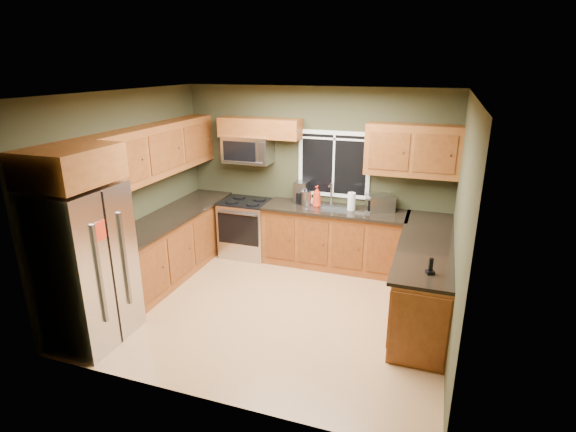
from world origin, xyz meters
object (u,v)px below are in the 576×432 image
Objects in this scene: microwave at (248,149)px; cordless_phone at (430,269)px; range at (247,227)px; refrigerator at (86,266)px; soap_bottle_a at (317,196)px; coffee_maker at (301,193)px; toaster_oven at (380,203)px; kettle at (306,197)px; paper_towel_roll at (351,201)px; soap_bottle_c at (311,200)px.

microwave reaches higher than cordless_phone.
cordless_phone is (2.90, -1.82, 0.52)m from range.
refrigerator is 3.37m from soap_bottle_a.
microwave is at bearing -177.92° from coffee_maker.
refrigerator is at bearing -103.97° from range.
kettle is (-1.11, -0.12, 0.01)m from toaster_oven.
microwave is 2.34× the size of soap_bottle_a.
cordless_phone is (2.90, -1.95, -0.74)m from microwave.
microwave reaches higher than paper_towel_roll.
paper_towel_roll is at bearing 1.21° from range.
refrigerator reaches higher than range.
soap_bottle_a is 0.17m from soap_bottle_c.
paper_towel_roll is at bearing -164.81° from toaster_oven.
soap_bottle_c is at bearing 173.81° from paper_towel_roll.
paper_towel_roll is 0.90× the size of soap_bottle_a.
microwave is 1.20m from kettle.
cordless_phone reaches higher than soap_bottle_c.
paper_towel_roll reaches higher than range.
range is 1.80m from paper_towel_roll.
coffee_maker is 0.83m from paper_towel_roll.
soap_bottle_a is (0.17, -0.00, 0.03)m from kettle.
paper_towel_roll is (1.70, 0.04, 0.60)m from range.
soap_bottle_a is (1.86, 2.80, 0.20)m from refrigerator.
kettle is 0.70m from paper_towel_roll.
range is 2.84× the size of coffee_maker.
microwave is 4.85× the size of soap_bottle_c.
refrigerator is 11.50× the size of soap_bottle_c.
refrigerator is 2.37× the size of microwave.
microwave reaches higher than refrigerator.
paper_towel_roll reaches higher than toaster_oven.
soap_bottle_a is at bearing -0.39° from kettle.
soap_bottle_a is at bearing -179.40° from paper_towel_roll.
refrigerator is 1.92× the size of range.
soap_bottle_c is (0.17, -0.06, -0.08)m from coffee_maker.
soap_bottle_c is at bearing -177.80° from toaster_oven.
refrigerator is 3.69m from paper_towel_roll.
coffee_maker reaches higher than soap_bottle_c.
refrigerator is at bearing -121.16° from soap_bottle_c.
kettle is at bearing -5.97° from microwave.
range is 2.20m from toaster_oven.
coffee_maker is 2.11× the size of soap_bottle_c.
refrigerator is 3.28m from kettle.
coffee_maker is 1.86× the size of cordless_phone.
toaster_oven reaches higher than soap_bottle_c.
kettle is 0.17m from soap_bottle_a.
kettle is 1.79× the size of soap_bottle_c.
toaster_oven is at bearing 3.99° from range.
refrigerator is 10.15× the size of cordless_phone.
paper_towel_roll reaches higher than soap_bottle_c.
microwave reaches higher than toaster_oven.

